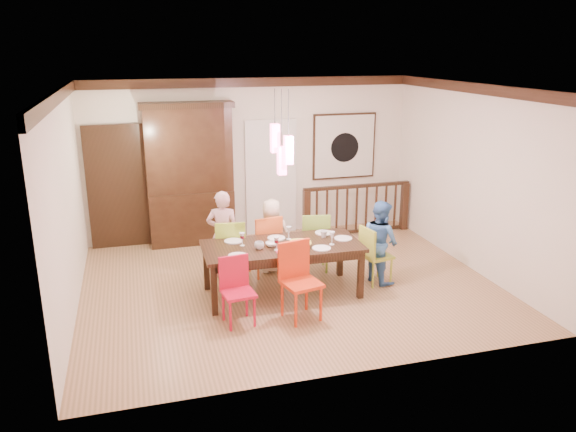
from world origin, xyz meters
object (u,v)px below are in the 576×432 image
object	(u,v)px
china_hutch	(190,174)
person_far_left	(223,234)
balustrade	(357,208)
person_far_mid	(272,236)
person_end_right	(380,241)
dining_table	(282,250)
chair_end_right	(377,251)
chair_far_left	(230,246)

from	to	relation	value
china_hutch	person_far_left	size ratio (longest dim) A/B	1.85
balustrade	person_far_mid	xyz separation A→B (m)	(-2.00, -1.38, 0.09)
person_far_mid	person_end_right	distance (m)	1.68
dining_table	chair_end_right	world-z (taller)	chair_end_right
chair_far_left	china_hutch	xyz separation A→B (m)	(-0.36, 1.91, 0.71)
chair_end_right	balustrade	distance (m)	2.32
dining_table	chair_end_right	xyz separation A→B (m)	(1.46, -0.00, -0.16)
person_far_left	person_end_right	distance (m)	2.38
dining_table	balustrade	bearing A→B (deg)	48.31
dining_table	person_end_right	xyz separation A→B (m)	(1.54, 0.06, -0.04)
balustrade	chair_far_left	bearing A→B (deg)	-150.79
person_far_left	person_far_mid	world-z (taller)	person_far_left
chair_end_right	person_far_mid	distance (m)	1.64
balustrade	person_far_left	bearing A→B (deg)	-154.38
balustrade	person_far_mid	world-z (taller)	person_far_mid
dining_table	chair_end_right	bearing A→B (deg)	0.89
chair_far_left	person_far_mid	world-z (taller)	person_far_mid
person_far_mid	chair_end_right	bearing A→B (deg)	157.91
china_hutch	person_far_mid	bearing A→B (deg)	-58.69
dining_table	balustrade	distance (m)	3.05
balustrade	person_far_mid	size ratio (longest dim) A/B	1.80
chair_far_left	balustrade	distance (m)	3.11
dining_table	china_hutch	bearing A→B (deg)	111.79
person_far_left	person_end_right	world-z (taller)	person_far_left
person_far_mid	person_far_left	bearing A→B (deg)	9.50
chair_end_right	person_far_mid	world-z (taller)	person_far_mid
person_far_mid	person_end_right	size ratio (longest dim) A/B	0.94
chair_end_right	chair_far_left	bearing A→B (deg)	61.20
china_hutch	person_far_left	xyz separation A→B (m)	(0.28, -1.72, -0.58)
person_far_left	person_far_mid	xyz separation A→B (m)	(0.77, -0.00, -0.09)
china_hutch	chair_end_right	bearing A→B (deg)	-46.65
chair_far_left	person_end_right	xyz separation A→B (m)	(2.16, -0.63, 0.07)
person_far_left	person_far_mid	size ratio (longest dim) A/B	1.16
chair_far_left	person_far_mid	bearing A→B (deg)	-157.61
chair_end_right	person_far_left	size ratio (longest dim) A/B	0.65
chair_end_right	person_far_left	world-z (taller)	person_far_left
person_far_left	balustrade	bearing A→B (deg)	-137.17
china_hutch	balustrade	xyz separation A→B (m)	(3.05, -0.35, -0.76)
balustrade	person_far_left	distance (m)	3.10
chair_far_left	chair_end_right	world-z (taller)	chair_far_left
balustrade	person_end_right	xyz separation A→B (m)	(-0.53, -2.19, 0.13)
china_hutch	person_end_right	world-z (taller)	china_hutch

